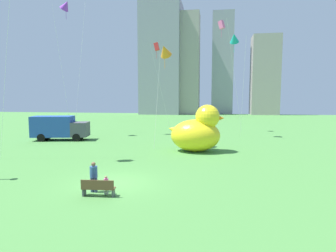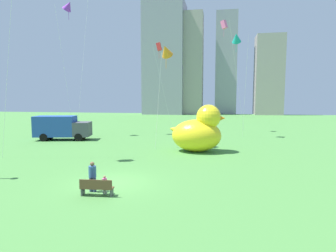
{
  "view_description": "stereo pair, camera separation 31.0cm",
  "coord_description": "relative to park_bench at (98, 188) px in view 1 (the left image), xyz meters",
  "views": [
    {
      "loc": [
        5.73,
        -15.52,
        5.09
      ],
      "look_at": [
        2.5,
        4.2,
        3.02
      ],
      "focal_mm": 30.11,
      "sensor_mm": 36.0,
      "label": 1
    },
    {
      "loc": [
        6.04,
        -15.47,
        5.09
      ],
      "look_at": [
        2.5,
        4.2,
        3.02
      ],
      "focal_mm": 30.11,
      "sensor_mm": 36.0,
      "label": 2
    }
  ],
  "objects": [
    {
      "name": "kite_orange",
      "position": [
        0.99,
        14.15,
        9.05
      ],
      "size": [
        1.7,
        1.87,
        10.32
      ],
      "color": "silver",
      "rests_on": "ground"
    },
    {
      "name": "box_truck",
      "position": [
        -12.16,
        17.17,
        0.97
      ],
      "size": [
        6.67,
        3.55,
        2.85
      ],
      "color": "#264CA5",
      "rests_on": "ground"
    },
    {
      "name": "ground_plane",
      "position": [
        0.06,
        2.29,
        -0.48
      ],
      "size": [
        140.0,
        140.0,
        0.0
      ],
      "primitive_type": "plane",
      "color": "#49863E"
    },
    {
      "name": "person_child",
      "position": [
        0.28,
        0.38,
        0.07
      ],
      "size": [
        0.24,
        0.24,
        0.99
      ],
      "color": "silver",
      "rests_on": "ground"
    },
    {
      "name": "person_adult",
      "position": [
        -0.5,
        0.62,
        0.43
      ],
      "size": [
        0.4,
        0.4,
        1.65
      ],
      "color": "#38476B",
      "rests_on": "ground"
    },
    {
      "name": "kite_purple",
      "position": [
        -12.65,
        20.59,
        15.92
      ],
      "size": [
        2.25,
        2.14,
        17.22
      ],
      "color": "silver",
      "rests_on": "ground"
    },
    {
      "name": "kite_red",
      "position": [
        -2.71,
        28.39,
        11.9
      ],
      "size": [
        2.69,
        2.5,
        13.08
      ],
      "color": "silver",
      "rests_on": "ground"
    },
    {
      "name": "city_skyline",
      "position": [
        -2.05,
        72.08,
        14.67
      ],
      "size": [
        39.71,
        14.29,
        32.82
      ],
      "color": "gray",
      "rests_on": "ground"
    },
    {
      "name": "giant_inflatable_duck",
      "position": [
        4.3,
        12.91,
        1.39
      ],
      "size": [
        5.29,
        3.4,
        4.39
      ],
      "color": "yellow",
      "rests_on": "ground"
    },
    {
      "name": "park_bench",
      "position": [
        0.0,
        0.0,
        0.0
      ],
      "size": [
        1.74,
        0.58,
        0.9
      ],
      "color": "brown",
      "rests_on": "ground"
    },
    {
      "name": "kite_pink",
      "position": [
        6.68,
        28.59,
        14.67
      ],
      "size": [
        3.77,
        3.8,
        15.9
      ],
      "color": "silver",
      "rests_on": "ground"
    },
    {
      "name": "kite_teal",
      "position": [
        8.08,
        22.73,
        11.72
      ],
      "size": [
        1.99,
        2.46,
        13.0
      ],
      "color": "silver",
      "rests_on": "ground"
    }
  ]
}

